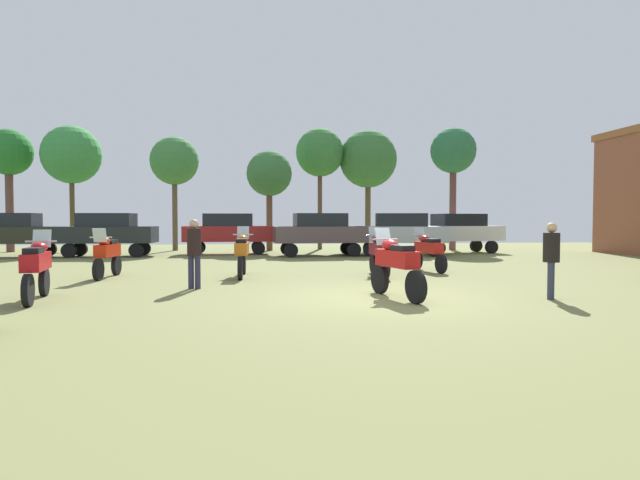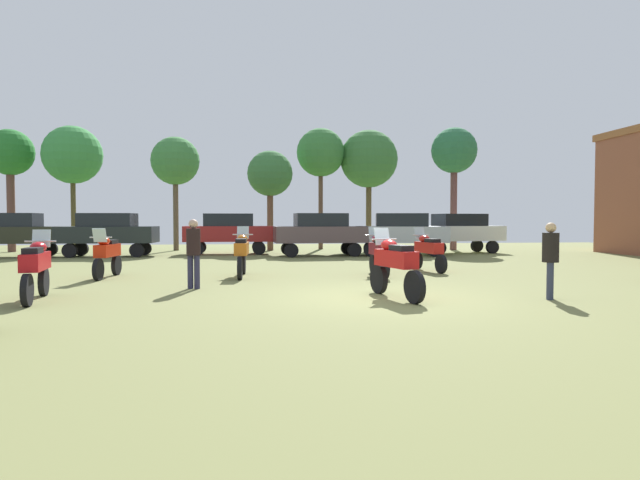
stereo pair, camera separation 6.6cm
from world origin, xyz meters
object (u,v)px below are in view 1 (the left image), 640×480
at_px(motorcycle_2, 379,252).
at_px(car_6, 228,231).
at_px(car_4, 9,231).
at_px(tree_2, 174,162).
at_px(tree_8, 269,175).
at_px(person_2, 551,255).
at_px(car_2, 401,231).
at_px(tree_5, 368,160).
at_px(motorcycle_10, 107,254).
at_px(person_3, 194,248).
at_px(car_1, 458,230).
at_px(motorcycle_1, 428,250).
at_px(tree_1, 320,153).
at_px(motorcycle_3, 396,264).
at_px(motorcycle_4, 242,252).
at_px(car_3, 320,231).
at_px(tree_4, 453,153).
at_px(tree_3, 9,155).
at_px(car_5, 107,231).
at_px(motorcycle_5, 37,266).
at_px(tree_7, 71,155).

distance_m(motorcycle_2, car_6, 11.92).
bearing_deg(motorcycle_2, car_4, 145.55).
distance_m(tree_2, tree_8, 5.26).
xyz_separation_m(motorcycle_2, car_6, (-5.10, 10.77, 0.45)).
bearing_deg(car_4, person_2, -134.32).
distance_m(motorcycle_2, car_2, 9.27).
xyz_separation_m(car_4, tree_5, (17.55, 5.08, 4.03)).
distance_m(motorcycle_10, person_3, 3.94).
relative_size(car_1, car_6, 1.04).
height_order(motorcycle_1, tree_1, tree_1).
height_order(motorcycle_1, car_2, car_2).
bearing_deg(motorcycle_10, car_2, -138.74).
xyz_separation_m(motorcycle_3, car_4, (-14.12, 14.18, 0.43)).
height_order(motorcycle_10, car_2, car_2).
height_order(motorcycle_2, motorcycle_4, motorcycle_4).
bearing_deg(tree_1, motorcycle_4, -105.66).
distance_m(car_2, tree_1, 7.94).
xyz_separation_m(motorcycle_2, car_3, (-0.75, 8.92, 0.45)).
distance_m(motorcycle_3, car_6, 15.92).
distance_m(car_3, car_6, 4.72).
relative_size(car_4, tree_4, 0.65).
bearing_deg(tree_3, car_6, -15.09).
height_order(car_1, tree_5, tree_5).
bearing_deg(motorcycle_1, tree_4, 55.55).
bearing_deg(motorcycle_4, car_6, 97.04).
height_order(person_2, person_3, person_3).
bearing_deg(motorcycle_2, tree_3, 138.81).
relative_size(car_3, tree_8, 0.80).
height_order(car_5, tree_1, tree_1).
relative_size(motorcycle_3, tree_4, 0.32).
bearing_deg(person_3, motorcycle_5, 42.37).
xyz_separation_m(motorcycle_1, motorcycle_10, (-9.96, -0.94, 0.01)).
bearing_deg(tree_1, tree_3, -177.47).
relative_size(tree_4, tree_5, 0.99).
distance_m(motorcycle_1, tree_3, 22.84).
xyz_separation_m(tree_2, tree_7, (-5.21, -0.58, 0.21)).
relative_size(motorcycle_2, person_2, 1.28).
distance_m(motorcycle_4, tree_7, 16.90).
bearing_deg(motorcycle_3, tree_4, 51.46).
relative_size(motorcycle_3, car_2, 0.49).
height_order(tree_3, tree_5, tree_5).
relative_size(motorcycle_4, car_4, 0.52).
relative_size(motorcycle_4, car_6, 0.53).
bearing_deg(car_2, car_4, 98.16).
bearing_deg(car_5, motorcycle_3, -144.16).
distance_m(person_3, tree_5, 19.38).
relative_size(motorcycle_4, tree_3, 0.36).
xyz_separation_m(motorcycle_2, motorcycle_3, (-0.68, -4.52, 0.02)).
bearing_deg(motorcycle_3, car_1, 49.85).
bearing_deg(motorcycle_2, motorcycle_5, -155.22).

